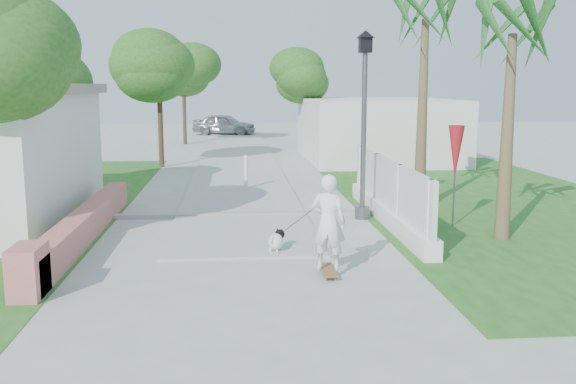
{
  "coord_description": "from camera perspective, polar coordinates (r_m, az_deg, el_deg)",
  "views": [
    {
      "loc": [
        -0.18,
        -9.46,
        3.18
      ],
      "look_at": [
        0.89,
        2.99,
        1.1
      ],
      "focal_mm": 40.0,
      "sensor_mm": 36.0,
      "label": 1
    }
  ],
  "objects": [
    {
      "name": "tree_path_left",
      "position": [
        25.6,
        -11.39,
        10.71
      ],
      "size": [
        3.4,
        3.4,
        5.23
      ],
      "color": "#4C3826",
      "rests_on": "ground"
    },
    {
      "name": "bollard",
      "position": [
        19.64,
        -3.75,
        1.84
      ],
      "size": [
        0.14,
        0.14,
        1.09
      ],
      "color": "white",
      "rests_on": "ground"
    },
    {
      "name": "pink_wall",
      "position": [
        13.69,
        -17.99,
        -3.12
      ],
      "size": [
        0.45,
        8.2,
        0.8
      ],
      "color": "#CA7467",
      "rests_on": "ground"
    },
    {
      "name": "street_lamp",
      "position": [
        15.29,
        6.77,
        6.56
      ],
      "size": [
        0.44,
        0.44,
        4.44
      ],
      "color": "#59595E",
      "rests_on": "ground"
    },
    {
      "name": "parked_car",
      "position": [
        41.95,
        -5.67,
        6.01
      ],
      "size": [
        4.31,
        2.69,
        1.37
      ],
      "primitive_type": "imported",
      "rotation": [
        0.0,
        0.0,
        1.28
      ],
      "color": "#9B9EA2",
      "rests_on": "ground"
    },
    {
      "name": "skateboarder",
      "position": [
        11.33,
        1.45,
        -2.73
      ],
      "size": [
        1.13,
        2.19,
        1.73
      ],
      "rotation": [
        0.0,
        0.0,
        2.81
      ],
      "color": "brown",
      "rests_on": "ground"
    },
    {
      "name": "tree_path_right",
      "position": [
        29.64,
        1.71,
        10.07
      ],
      "size": [
        3.0,
        3.0,
        4.79
      ],
      "color": "#4C3826",
      "rests_on": "ground"
    },
    {
      "name": "patio_umbrella",
      "position": [
        14.9,
        14.68,
        3.39
      ],
      "size": [
        0.36,
        0.36,
        2.3
      ],
      "color": "#59595E",
      "rests_on": "ground"
    },
    {
      "name": "curb",
      "position": [
        15.77,
        -4.15,
        -2.01
      ],
      "size": [
        6.5,
        0.25,
        0.1
      ],
      "primitive_type": "cube",
      "color": "#999993",
      "rests_on": "ground"
    },
    {
      "name": "tree_path_far",
      "position": [
        35.54,
        -9.26,
        10.38
      ],
      "size": [
        3.2,
        3.2,
        5.17
      ],
      "color": "#4C3826",
      "rests_on": "ground"
    },
    {
      "name": "tree_left_mid",
      "position": [
        18.71,
        -21.69,
        9.77
      ],
      "size": [
        3.2,
        3.2,
        4.85
      ],
      "color": "#4C3826",
      "rests_on": "ground"
    },
    {
      "name": "building_right",
      "position": [
        28.21,
        7.8,
        5.56
      ],
      "size": [
        6.0,
        8.0,
        2.6
      ],
      "primitive_type": "cube",
      "color": "silver",
      "rests_on": "ground"
    },
    {
      "name": "grass_right",
      "position": [
        19.14,
        17.2,
        -0.51
      ],
      "size": [
        8.0,
        20.0,
        0.01
      ],
      "primitive_type": "cube",
      "color": "#265E1D",
      "rests_on": "ground"
    },
    {
      "name": "palm_near",
      "position": [
        13.86,
        19.3,
        12.14
      ],
      "size": [
        1.8,
        1.8,
        4.7
      ],
      "color": "brown",
      "rests_on": "ground"
    },
    {
      "name": "path_strip",
      "position": [
        29.63,
        -4.54,
        3.33
      ],
      "size": [
        3.2,
        36.0,
        0.06
      ],
      "primitive_type": "cube",
      "color": "#B7B7B2",
      "rests_on": "ground"
    },
    {
      "name": "dog",
      "position": [
        12.35,
        -1.04,
        -4.32
      ],
      "size": [
        0.46,
        0.61,
        0.44
      ],
      "rotation": [
        0.0,
        0.0,
        -0.42
      ],
      "color": "white",
      "rests_on": "ground"
    },
    {
      "name": "palm_far",
      "position": [
        16.71,
        12.08,
        13.73
      ],
      "size": [
        1.8,
        1.8,
        5.3
      ],
      "color": "brown",
      "rests_on": "ground"
    },
    {
      "name": "lattice_fence",
      "position": [
        15.13,
        8.86,
        -0.69
      ],
      "size": [
        0.35,
        7.0,
        1.5
      ],
      "color": "white",
      "rests_on": "ground"
    },
    {
      "name": "ground",
      "position": [
        9.98,
        -3.65,
        -9.15
      ],
      "size": [
        90.0,
        90.0,
        0.0
      ],
      "primitive_type": "plane",
      "color": "#B7B7B2",
      "rests_on": "ground"
    }
  ]
}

